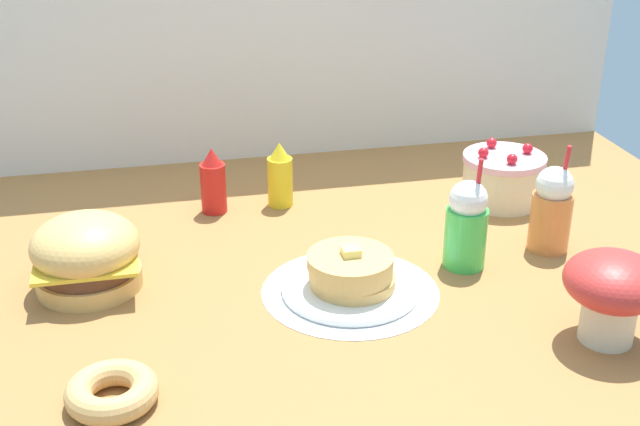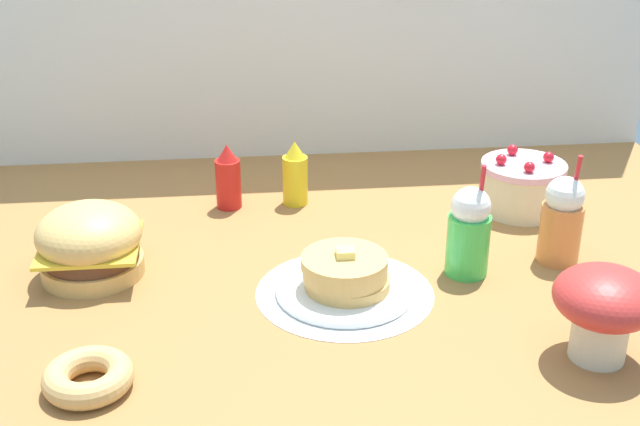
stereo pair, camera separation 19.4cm
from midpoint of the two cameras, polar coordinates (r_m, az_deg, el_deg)
ground_plane at (r=1.94m, az=2.81°, el=-5.17°), size 2.33×1.73×0.02m
back_wall at (r=2.58m, az=0.12°, el=13.91°), size 2.33×0.04×0.94m
doily_mat at (r=1.90m, az=4.64°, el=-5.55°), size 0.41×0.41×0.00m
burger at (r=1.98m, az=-12.86°, el=-2.05°), size 0.25×0.25×0.18m
pancake_stack at (r=1.88m, az=4.71°, el=-4.50°), size 0.31×0.31×0.11m
layer_cake at (r=2.36m, az=15.98°, el=1.74°), size 0.23×0.23×0.17m
ketchup_bottle at (r=2.29m, az=-3.93°, el=2.34°), size 0.07×0.07×0.18m
mustard_bottle at (r=2.31m, az=0.68°, el=2.57°), size 0.07×0.07×0.18m
cream_soda_cup at (r=1.98m, az=12.96°, el=-1.33°), size 0.10×0.10×0.28m
orange_float_cup at (r=2.10m, az=18.83°, el=-0.53°), size 0.10×0.10×0.28m
donut_pink_glaze at (r=1.62m, az=-12.32°, el=-11.00°), size 0.17×0.17×0.05m
mushroom_stool at (r=1.74m, az=22.00°, el=-5.97°), size 0.20×0.20×0.19m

